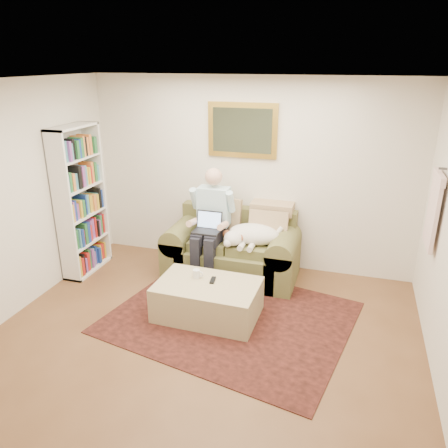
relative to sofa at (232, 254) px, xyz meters
The scene contains 12 objects.
room_shell 1.95m from the sofa, 86.30° to the right, with size 4.51×5.00×2.61m.
rug 1.12m from the sofa, 75.02° to the right, with size 2.58×2.07×0.01m, color black.
sofa is the anchor object (origin of this frame).
seated_man 0.53m from the sofa, 148.55° to the right, with size 0.58×0.82×1.47m, color #8CCBD8, non-canonical shape.
laptop 0.58m from the sofa, 138.98° to the right, with size 0.34×0.27×0.25m.
sleeping_dog 0.49m from the sofa, 15.74° to the right, with size 0.72×0.45×0.27m, color white, non-canonical shape.
ottoman 1.08m from the sofa, 89.08° to the right, with size 1.15×0.73×0.42m, color tan.
coffee_mug 1.00m from the sofa, 98.81° to the right, with size 0.08×0.08×0.10m, color white.
tv_remote 1.01m from the sofa, 86.85° to the right, with size 0.05×0.15×0.02m, color black.
bookshelf 2.15m from the sofa, 167.98° to the right, with size 0.28×0.80×2.00m, color white, non-canonical shape.
wall_mirror 1.66m from the sofa, 90.00° to the left, with size 0.94×0.04×0.72m.
hanging_shirt 2.56m from the sofa, 10.46° to the right, with size 0.06×0.52×0.90m, color #F3CEC9, non-canonical shape.
Camera 1 is at (1.36, -3.15, 2.78)m, focal length 35.00 mm.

